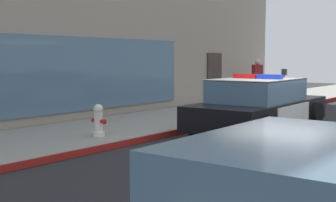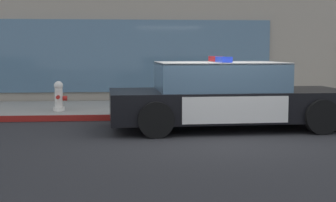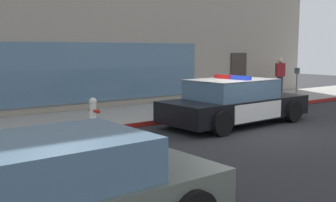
% 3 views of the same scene
% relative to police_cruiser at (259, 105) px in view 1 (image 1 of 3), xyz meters
% --- Properties ---
extents(ground, '(48.00, 48.00, 0.00)m').
position_rel_police_cruiser_xyz_m(ground, '(-0.35, -0.69, -0.68)').
color(ground, '#262628').
extents(sidewalk, '(48.00, 3.20, 0.15)m').
position_rel_police_cruiser_xyz_m(sidewalk, '(-0.35, 2.92, -0.60)').
color(sidewalk, gray).
rests_on(sidewalk, ground).
extents(curb_red_paint, '(28.80, 0.04, 0.14)m').
position_rel_police_cruiser_xyz_m(curb_red_paint, '(-0.35, 1.31, -0.60)').
color(curb_red_paint, maroon).
rests_on(curb_red_paint, ground).
extents(police_cruiser, '(4.96, 2.25, 1.49)m').
position_rel_police_cruiser_xyz_m(police_cruiser, '(0.00, 0.00, 0.00)').
color(police_cruiser, black).
rests_on(police_cruiser, ground).
extents(fire_hydrant, '(0.34, 0.39, 0.73)m').
position_rel_police_cruiser_xyz_m(fire_hydrant, '(-3.68, 2.10, -0.18)').
color(fire_hydrant, silver).
rests_on(fire_hydrant, sidewalk).
extents(pedestrian_on_sidewalk, '(0.48, 0.42, 1.71)m').
position_rel_police_cruiser_xyz_m(pedestrian_on_sidewalk, '(6.69, 3.52, 0.33)').
color(pedestrian_on_sidewalk, '#23232D').
rests_on(pedestrian_on_sidewalk, sidewalk).
extents(parking_meter, '(0.12, 0.18, 1.34)m').
position_rel_police_cruiser_xyz_m(parking_meter, '(5.67, 1.87, 0.40)').
color(parking_meter, slate).
rests_on(parking_meter, sidewalk).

